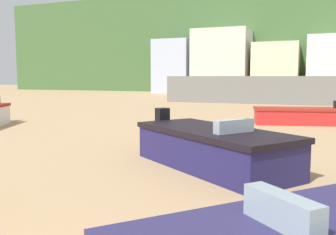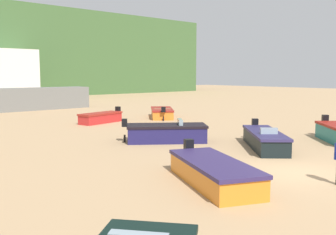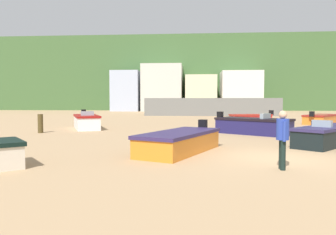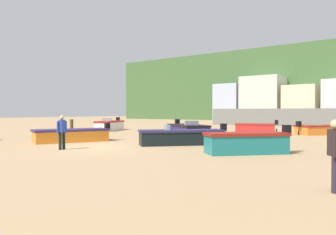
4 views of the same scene
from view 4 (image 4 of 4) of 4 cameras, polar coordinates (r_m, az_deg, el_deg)
ground_plane at (r=17.17m, az=-12.51°, el=-4.99°), size 160.00×160.00×0.00m
headland_hill at (r=78.53m, az=26.67°, el=4.77°), size 90.00×32.00×14.11m
harbor_pier at (r=43.40m, az=18.18°, el=0.05°), size 16.51×2.40×2.17m
townhouse_far_left at (r=64.01m, az=10.71°, el=2.56°), size 4.84×5.06×7.02m
townhouse_left at (r=62.39m, az=16.31°, el=3.07°), size 6.92×6.76×8.10m
townhouse_centre_left at (r=60.37m, az=22.33°, el=2.20°), size 5.31×6.66×6.19m
boat_black_0 at (r=17.75m, az=2.36°, el=-3.41°), size 4.08×4.27×1.13m
boat_orange_1 at (r=20.28m, az=-16.47°, el=-2.98°), size 3.16×4.54×1.08m
boat_red_2 at (r=30.08m, az=14.92°, el=-1.68°), size 3.73×1.94×1.07m
boat_teal_3 at (r=14.40m, az=13.49°, el=-4.32°), size 3.32×3.40×1.22m
boat_white_4 at (r=31.55m, az=-10.09°, el=-1.38°), size 2.96×4.31×1.23m
boat_navy_6 at (r=22.71m, az=3.43°, el=-2.33°), size 4.31×3.80×1.22m
boat_orange_7 at (r=28.28m, az=25.20°, el=-1.92°), size 3.83×4.33×1.07m
mooring_post_near_water at (r=30.87m, az=-16.41°, el=-1.32°), size 0.30×0.30×1.10m
beach_walker_foreground at (r=16.25m, az=-17.96°, el=-1.98°), size 0.35×0.53×1.62m
beach_walker_distant at (r=8.20m, az=27.07°, el=-4.97°), size 0.38×0.54×1.62m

